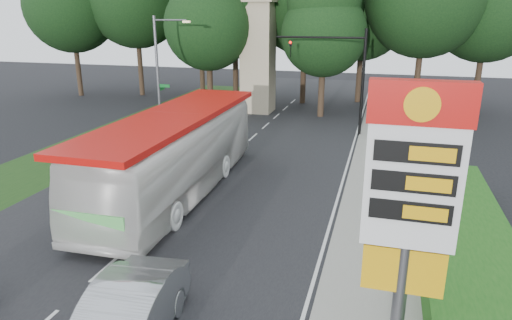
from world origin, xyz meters
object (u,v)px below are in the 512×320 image
(transit_bus, at_px, (176,155))
(monument, at_px, (258,52))
(streetlight_signs, at_px, (160,68))
(traffic_signal_mast, at_px, (344,67))
(gas_station_pylon, at_px, (411,193))

(transit_bus, bearing_deg, monument, 92.66)
(streetlight_signs, relative_size, monument, 0.80)
(traffic_signal_mast, bearing_deg, streetlight_signs, -171.08)
(streetlight_signs, relative_size, transit_bus, 0.58)
(traffic_signal_mast, height_order, streetlight_signs, streetlight_signs)
(traffic_signal_mast, bearing_deg, transit_bus, -115.20)
(streetlight_signs, bearing_deg, monument, 58.03)
(streetlight_signs, bearing_deg, transit_bus, -60.35)
(gas_station_pylon, relative_size, monument, 0.68)
(traffic_signal_mast, xyz_separation_m, monument, (-7.68, 6.00, 0.43))
(transit_bus, bearing_deg, gas_station_pylon, -43.40)
(streetlight_signs, bearing_deg, gas_station_pylon, -51.04)
(transit_bus, bearing_deg, traffic_signal_mast, 63.20)
(gas_station_pylon, relative_size, traffic_signal_mast, 0.95)
(streetlight_signs, bearing_deg, traffic_signal_mast, 8.92)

